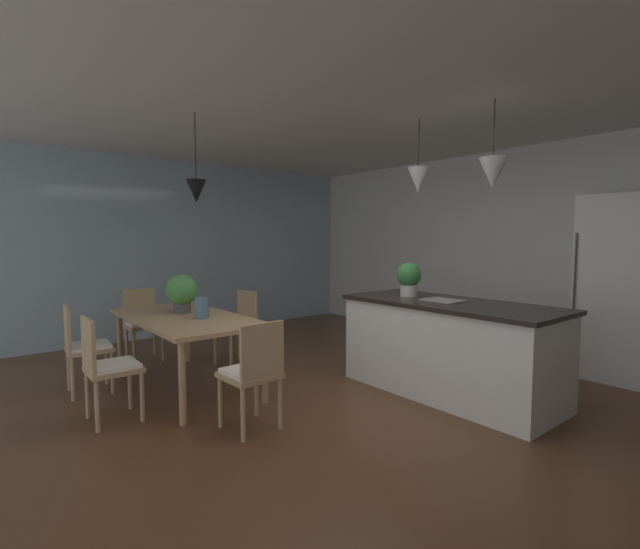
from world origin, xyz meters
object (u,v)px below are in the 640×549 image
object	(u,v)px
refrigerator	(620,288)
chair_near_left	(84,345)
dining_table	(185,322)
chair_kitchen_end	(253,371)
kitchen_island	(449,347)
chair_near_right	(107,365)
chair_window_end	(143,322)
vase_on_dining_table	(202,308)
chair_far_left	(238,324)
potted_plant_on_island	(409,277)
potted_plant_on_table	(182,292)

from	to	relation	value
refrigerator	chair_near_left	bearing A→B (deg)	-124.22
dining_table	chair_kitchen_end	bearing A→B (deg)	0.09
chair_near_left	kitchen_island	bearing A→B (deg)	50.83
chair_near_right	refrigerator	xyz separation A→B (m)	(2.22, 4.54, 0.50)
chair_window_end	chair_near_right	bearing A→B (deg)	-25.52
chair_kitchen_end	vase_on_dining_table	size ratio (longest dim) A/B	4.38
chair_far_left	potted_plant_on_island	bearing A→B (deg)	31.53
chair_kitchen_end	potted_plant_on_table	bearing A→B (deg)	178.37
chair_window_end	vase_on_dining_table	xyz separation A→B (m)	(1.58, 0.07, 0.35)
chair_far_left	vase_on_dining_table	bearing A→B (deg)	-48.19
chair_far_left	kitchen_island	size ratio (longest dim) A/B	0.42
chair_near_right	chair_far_left	xyz separation A→B (m)	(-0.87, 1.68, 0.00)
chair_near_right	kitchen_island	world-z (taller)	kitchen_island
chair_near_left	chair_kitchen_end	world-z (taller)	same
chair_far_left	potted_plant_on_island	size ratio (longest dim) A/B	2.46
dining_table	chair_kitchen_end	size ratio (longest dim) A/B	2.21
chair_window_end	kitchen_island	world-z (taller)	kitchen_island
chair_near_left	kitchen_island	xyz separation A→B (m)	(2.23, 2.74, -0.01)
chair_near_left	chair_kitchen_end	bearing A→B (deg)	25.46
chair_near_right	kitchen_island	size ratio (longest dim) A/B	0.42
refrigerator	potted_plant_on_island	distance (m)	2.26
dining_table	potted_plant_on_island	size ratio (longest dim) A/B	5.42
dining_table	chair_near_left	world-z (taller)	chair_near_left
chair_far_left	kitchen_island	world-z (taller)	kitchen_island
chair_near_right	chair_far_left	distance (m)	1.89
chair_kitchen_end	kitchen_island	world-z (taller)	kitchen_island
chair_near_left	vase_on_dining_table	xyz separation A→B (m)	(0.69, 0.91, 0.35)
chair_near_left	potted_plant_on_island	world-z (taller)	potted_plant_on_island
dining_table	chair_kitchen_end	xyz separation A→B (m)	(1.33, 0.00, -0.19)
chair_window_end	chair_kitchen_end	size ratio (longest dim) A/B	1.00
chair_near_left	chair_far_left	distance (m)	1.68
chair_far_left	chair_near_left	bearing A→B (deg)	-89.99
chair_window_end	potted_plant_on_island	world-z (taller)	potted_plant_on_island
chair_near_right	potted_plant_on_island	bearing A→B (deg)	72.61
chair_window_end	refrigerator	xyz separation A→B (m)	(3.98, 3.70, 0.50)
chair_kitchen_end	potted_plant_on_table	xyz separation A→B (m)	(-1.51, 0.04, 0.48)
dining_table	chair_near_right	bearing A→B (deg)	-62.77
vase_on_dining_table	potted_plant_on_table	bearing A→B (deg)	-176.22
chair_kitchen_end	potted_plant_on_island	size ratio (longest dim) A/B	2.46
dining_table	vase_on_dining_table	xyz separation A→B (m)	(0.25, 0.07, 0.16)
kitchen_island	chair_window_end	bearing A→B (deg)	-148.74
chair_far_left	chair_kitchen_end	bearing A→B (deg)	-25.35
potted_plant_on_island	vase_on_dining_table	size ratio (longest dim) A/B	1.79
refrigerator	potted_plant_on_table	world-z (taller)	refrigerator
vase_on_dining_table	chair_kitchen_end	bearing A→B (deg)	-3.75
dining_table	chair_near_left	bearing A→B (deg)	-117.48
chair_kitchen_end	potted_plant_on_table	world-z (taller)	potted_plant_on_table
dining_table	potted_plant_on_island	bearing A→B (deg)	55.82
chair_near_right	chair_window_end	xyz separation A→B (m)	(-1.76, 0.84, 0.00)
chair_window_end	refrigerator	distance (m)	5.46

